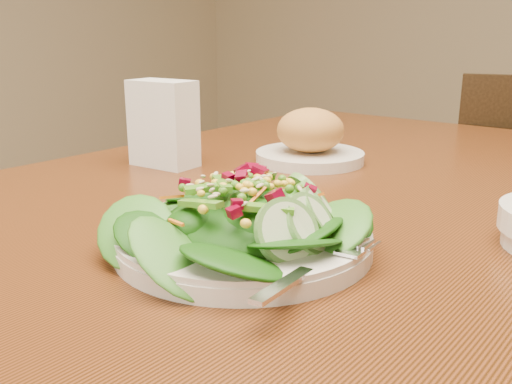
# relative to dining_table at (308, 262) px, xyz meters

# --- Properties ---
(dining_table) EXTENTS (0.90, 1.40, 0.75)m
(dining_table) POSITION_rel_dining_table_xyz_m (0.00, 0.00, 0.00)
(dining_table) COLOR #642E14
(dining_table) RESTS_ON ground_plane
(salad_plate) EXTENTS (0.26, 0.26, 0.07)m
(salad_plate) POSITION_rel_dining_table_xyz_m (0.07, -0.21, 0.13)
(salad_plate) COLOR silver
(salad_plate) RESTS_ON dining_table
(bread_plate) EXTENTS (0.18, 0.18, 0.09)m
(bread_plate) POSITION_rel_dining_table_xyz_m (-0.10, 0.15, 0.14)
(bread_plate) COLOR silver
(bread_plate) RESTS_ON dining_table
(napkin_holder) EXTENTS (0.11, 0.07, 0.14)m
(napkin_holder) POSITION_rel_dining_table_xyz_m (-0.27, -0.01, 0.17)
(napkin_holder) COLOR white
(napkin_holder) RESTS_ON dining_table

